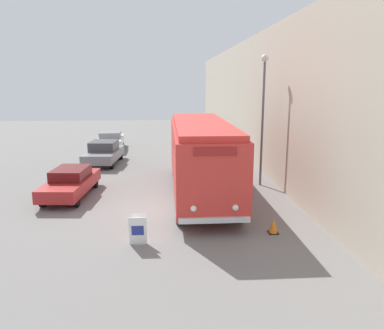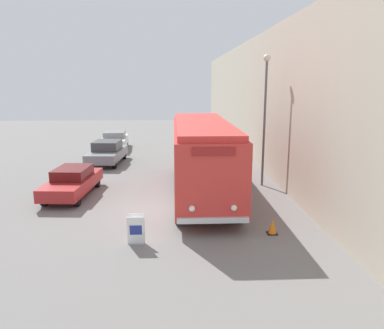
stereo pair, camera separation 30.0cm
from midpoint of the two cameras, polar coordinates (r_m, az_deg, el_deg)
name	(u,v)px [view 2 (the right image)]	position (r m, az deg, el deg)	size (l,w,h in m)	color
ground_plane	(163,210)	(16.06, -3.86, -6.92)	(80.00, 80.00, 0.00)	slate
building_wall_right	(257,100)	(25.84, 10.27, 9.63)	(0.30, 60.00, 8.34)	#B2A893
vintage_bus	(202,154)	(17.82, 2.01, 1.63)	(2.64, 10.58, 3.53)	black
sign_board	(136,230)	(12.76, -7.84, -9.86)	(0.58, 0.38, 1.01)	gray
streetlamp	(265,103)	(19.50, 11.53, 9.18)	(0.36, 0.36, 6.67)	#595E60
parked_car_near	(73,181)	(18.71, -17.31, -2.46)	(2.07, 4.64, 1.35)	black
parked_car_mid	(107,152)	(25.67, -12.47, 1.86)	(2.25, 4.58, 1.51)	black
parked_car_far	(115,140)	(31.25, -11.43, 3.69)	(2.18, 4.57, 1.42)	black
traffic_cone	(272,227)	(13.85, 12.77, -9.21)	(0.36, 0.36, 0.55)	black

